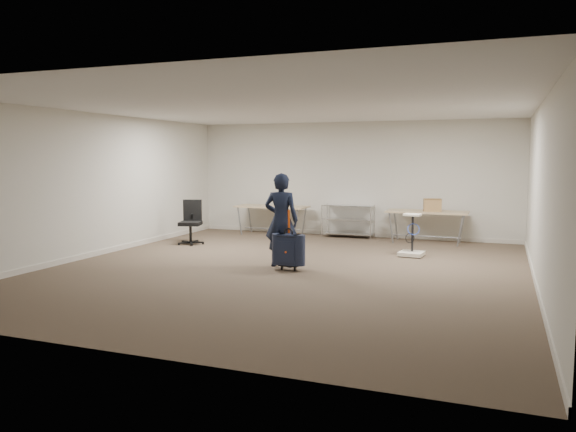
% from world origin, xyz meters
% --- Properties ---
extents(ground, '(9.00, 9.00, 0.00)m').
position_xyz_m(ground, '(0.00, 0.00, 0.00)').
color(ground, '#4A392D').
rests_on(ground, ground).
extents(room_shell, '(8.00, 9.00, 9.00)m').
position_xyz_m(room_shell, '(0.00, 1.38, 0.05)').
color(room_shell, beige).
rests_on(room_shell, ground).
extents(folding_table_left, '(1.80, 0.75, 0.73)m').
position_xyz_m(folding_table_left, '(-1.90, 3.95, 0.68)').
color(folding_table_left, tan).
rests_on(folding_table_left, ground).
extents(folding_table_right, '(1.80, 0.75, 0.73)m').
position_xyz_m(folding_table_right, '(1.90, 3.95, 0.68)').
color(folding_table_right, tan).
rests_on(folding_table_right, ground).
extents(wire_shelf, '(1.22, 0.47, 0.80)m').
position_xyz_m(wire_shelf, '(0.00, 4.20, 0.44)').
color(wire_shelf, silver).
rests_on(wire_shelf, ground).
extents(person, '(0.65, 0.46, 1.67)m').
position_xyz_m(person, '(-0.17, 0.22, 0.83)').
color(person, black).
rests_on(person, ground).
extents(suitcase, '(0.39, 0.23, 1.05)m').
position_xyz_m(suitcase, '(0.07, -0.06, 0.36)').
color(suitcase, black).
rests_on(suitcase, ground).
extents(office_chair, '(0.60, 0.60, 0.99)m').
position_xyz_m(office_chair, '(-3.03, 1.92, 0.30)').
color(office_chair, black).
rests_on(office_chair, ground).
extents(equipment_cart, '(0.50, 0.50, 0.84)m').
position_xyz_m(equipment_cart, '(1.85, 2.09, 0.22)').
color(equipment_cart, beige).
rests_on(equipment_cart, ground).
extents(cardboard_box, '(0.43, 0.36, 0.28)m').
position_xyz_m(cardboard_box, '(2.02, 3.93, 0.87)').
color(cardboard_box, '#A0804A').
rests_on(cardboard_box, folding_table_right).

